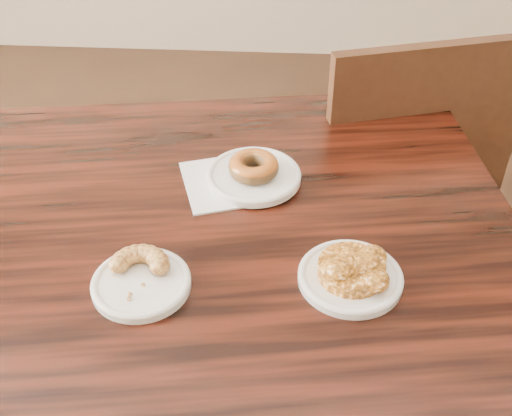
# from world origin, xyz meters

# --- Properties ---
(cafe_table) EXTENTS (1.11, 1.11, 0.75)m
(cafe_table) POSITION_xyz_m (0.12, 0.21, 0.38)
(cafe_table) COLOR black
(cafe_table) RESTS_ON floor
(chair_far) EXTENTS (0.60, 0.60, 0.90)m
(chair_far) POSITION_xyz_m (0.44, 0.87, 0.45)
(chair_far) COLOR black
(chair_far) RESTS_ON floor
(napkin) EXTENTS (0.20, 0.20, 0.00)m
(napkin) POSITION_xyz_m (0.10, 0.39, 0.75)
(napkin) COLOR white
(napkin) RESTS_ON cafe_table
(plate_donut) EXTENTS (0.17, 0.17, 0.01)m
(plate_donut) POSITION_xyz_m (0.14, 0.40, 0.76)
(plate_donut) COLOR white
(plate_donut) RESTS_ON napkin
(plate_cruller) EXTENTS (0.15, 0.15, 0.01)m
(plate_cruller) POSITION_xyz_m (-0.01, 0.12, 0.76)
(plate_cruller) COLOR white
(plate_cruller) RESTS_ON cafe_table
(plate_fritter) EXTENTS (0.16, 0.16, 0.01)m
(plate_fritter) POSITION_xyz_m (0.30, 0.15, 0.76)
(plate_fritter) COLOR white
(plate_fritter) RESTS_ON cafe_table
(glazed_donut) EXTENTS (0.09, 0.09, 0.03)m
(glazed_donut) POSITION_xyz_m (0.14, 0.40, 0.78)
(glazed_donut) COLOR #924715
(glazed_donut) RESTS_ON plate_donut
(apple_fritter) EXTENTS (0.14, 0.14, 0.03)m
(apple_fritter) POSITION_xyz_m (0.30, 0.15, 0.78)
(apple_fritter) COLOR #462307
(apple_fritter) RESTS_ON plate_fritter
(cruller_fragment) EXTENTS (0.11, 0.11, 0.03)m
(cruller_fragment) POSITION_xyz_m (-0.01, 0.12, 0.78)
(cruller_fragment) COLOR #5D3112
(cruller_fragment) RESTS_ON plate_cruller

